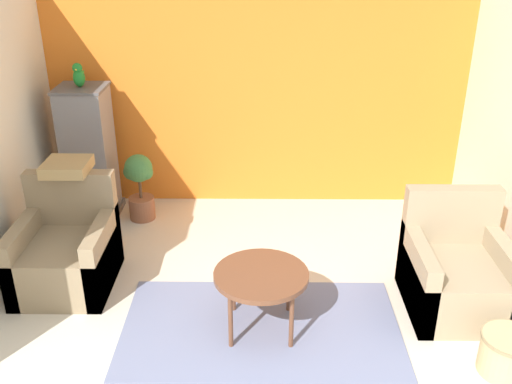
{
  "coord_description": "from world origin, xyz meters",
  "views": [
    {
      "loc": [
        0.04,
        -2.62,
        2.88
      ],
      "look_at": [
        0.0,
        1.69,
        0.87
      ],
      "focal_mm": 40.0,
      "sensor_mm": 36.0,
      "label": 1
    }
  ],
  "objects": [
    {
      "name": "throw_pillow",
      "position": [
        -1.65,
        1.96,
        0.98
      ],
      "size": [
        0.38,
        0.38,
        0.1
      ],
      "color": "tan",
      "rests_on": "armchair_left"
    },
    {
      "name": "armchair_left",
      "position": [
        -1.65,
        1.64,
        0.3
      ],
      "size": [
        0.79,
        0.86,
        0.93
      ],
      "color": "#8E7A5B",
      "rests_on": "ground_plane"
    },
    {
      "name": "armchair_right",
      "position": [
        1.65,
        1.34,
        0.3
      ],
      "size": [
        0.79,
        0.86,
        0.93
      ],
      "color": "#9E896B",
      "rests_on": "ground_plane"
    },
    {
      "name": "area_rug",
      "position": [
        0.05,
        1.01,
        0.01
      ],
      "size": [
        2.18,
        1.25,
        0.01
      ],
      "color": "slate",
      "rests_on": "ground_plane"
    },
    {
      "name": "parrot",
      "position": [
        -1.78,
        2.99,
        1.54
      ],
      "size": [
        0.11,
        0.21,
        0.25
      ],
      "color": "#1E842D",
      "rests_on": "birdcage"
    },
    {
      "name": "potted_plant",
      "position": [
        -1.25,
        2.89,
        0.42
      ],
      "size": [
        0.33,
        0.3,
        0.73
      ],
      "color": "brown",
      "rests_on": "ground_plane"
    },
    {
      "name": "birdcage",
      "position": [
        -1.78,
        2.98,
        0.71
      ],
      "size": [
        0.52,
        0.52,
        1.43
      ],
      "color": "#555559",
      "rests_on": "ground_plane"
    },
    {
      "name": "wall_back_accent",
      "position": [
        0.0,
        3.41,
        1.25
      ],
      "size": [
        4.6,
        0.06,
        2.5
      ],
      "color": "orange",
      "rests_on": "ground_plane"
    },
    {
      "name": "wicker_basket",
      "position": [
        1.79,
        0.55,
        0.16
      ],
      "size": [
        0.41,
        0.41,
        0.3
      ],
      "color": "tan",
      "rests_on": "ground_plane"
    },
    {
      "name": "coffee_table",
      "position": [
        0.05,
        1.01,
        0.47
      ],
      "size": [
        0.73,
        0.73,
        0.52
      ],
      "color": "brown",
      "rests_on": "ground_plane"
    }
  ]
}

